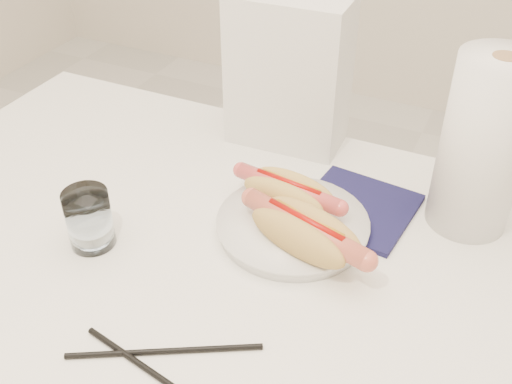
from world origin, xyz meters
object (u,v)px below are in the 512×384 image
at_px(napkin_box, 289,72).
at_px(paper_towel_roll, 483,145).
at_px(plate, 293,227).
at_px(hotdog_left, 288,192).
at_px(table, 221,296).
at_px(water_glass, 89,219).
at_px(hotdog_right, 305,232).

bearing_deg(napkin_box, paper_towel_roll, -19.01).
distance_m(plate, hotdog_left, 0.05).
xyz_separation_m(napkin_box, paper_towel_roll, (0.34, -0.10, 0.00)).
bearing_deg(plate, table, -119.91).
bearing_deg(table, plate, 60.09).
bearing_deg(plate, water_glass, -149.73).
distance_m(water_glass, napkin_box, 0.42).
height_order(plate, hotdog_right, hotdog_right).
distance_m(hotdog_right, napkin_box, 0.33).
bearing_deg(hotdog_left, hotdog_right, -45.16).
relative_size(table, paper_towel_roll, 4.54).
bearing_deg(hotdog_left, water_glass, -132.53).
height_order(hotdog_left, napkin_box, napkin_box).
xyz_separation_m(hotdog_right, paper_towel_roll, (0.19, 0.18, 0.09)).
distance_m(table, hotdog_left, 0.18).
relative_size(hotdog_left, hotdog_right, 0.87).
bearing_deg(hotdog_right, table, -128.26).
bearing_deg(plate, paper_towel_roll, 31.23).
bearing_deg(napkin_box, hotdog_left, -68.67).
distance_m(table, hotdog_right, 0.16).
height_order(table, hotdog_left, hotdog_left).
bearing_deg(hotdog_right, water_glass, -143.14).
bearing_deg(paper_towel_roll, water_glass, -149.27).
distance_m(hotdog_right, water_glass, 0.30).
relative_size(hotdog_right, paper_towel_roll, 0.75).
xyz_separation_m(plate, hotdog_right, (0.03, -0.04, 0.03)).
relative_size(plate, hotdog_right, 1.08).
height_order(plate, paper_towel_roll, paper_towel_roll).
bearing_deg(hotdog_right, plate, 146.34).
bearing_deg(water_glass, plate, 30.27).
bearing_deg(paper_towel_roll, napkin_box, 163.01).
bearing_deg(water_glass, hotdog_right, 20.00).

